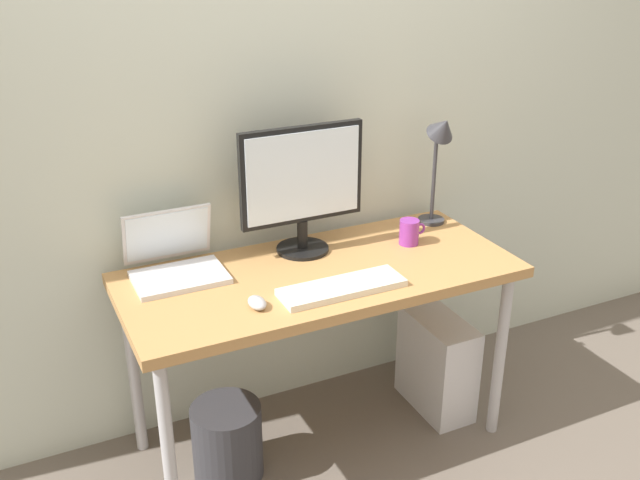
% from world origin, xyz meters
% --- Properties ---
extents(ground_plane, '(6.00, 6.00, 0.00)m').
position_xyz_m(ground_plane, '(0.00, 0.00, 0.00)').
color(ground_plane, '#665B51').
extents(back_wall, '(4.40, 0.04, 2.60)m').
position_xyz_m(back_wall, '(0.00, 0.37, 1.30)').
color(back_wall, silver).
rests_on(back_wall, ground_plane).
extents(desk, '(1.44, 0.63, 0.75)m').
position_xyz_m(desk, '(0.00, 0.00, 0.68)').
color(desk, '#B7844C').
rests_on(desk, ground_plane).
extents(monitor, '(0.48, 0.20, 0.49)m').
position_xyz_m(monitor, '(0.01, 0.18, 1.03)').
color(monitor, black).
rests_on(monitor, desk).
extents(laptop, '(0.32, 0.28, 0.22)m').
position_xyz_m(laptop, '(-0.48, 0.20, 0.81)').
color(laptop, silver).
rests_on(laptop, desk).
extents(desk_lamp, '(0.11, 0.16, 0.48)m').
position_xyz_m(desk_lamp, '(0.62, 0.18, 1.10)').
color(desk_lamp, '#333338').
rests_on(desk_lamp, desk).
extents(keyboard, '(0.44, 0.14, 0.02)m').
position_xyz_m(keyboard, '(-0.00, -0.17, 0.77)').
color(keyboard, silver).
rests_on(keyboard, desk).
extents(mouse, '(0.06, 0.09, 0.03)m').
position_xyz_m(mouse, '(-0.30, -0.16, 0.77)').
color(mouse, '#B2B2B7').
rests_on(mouse, desk).
extents(coffee_mug, '(0.11, 0.08, 0.10)m').
position_xyz_m(coffee_mug, '(0.42, 0.06, 0.80)').
color(coffee_mug, purple).
rests_on(coffee_mug, desk).
extents(computer_tower, '(0.18, 0.36, 0.42)m').
position_xyz_m(computer_tower, '(0.54, -0.01, 0.21)').
color(computer_tower, silver).
rests_on(computer_tower, ground_plane).
extents(wastebasket, '(0.26, 0.26, 0.30)m').
position_xyz_m(wastebasket, '(-0.40, -0.04, 0.15)').
color(wastebasket, '#333338').
rests_on(wastebasket, ground_plane).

